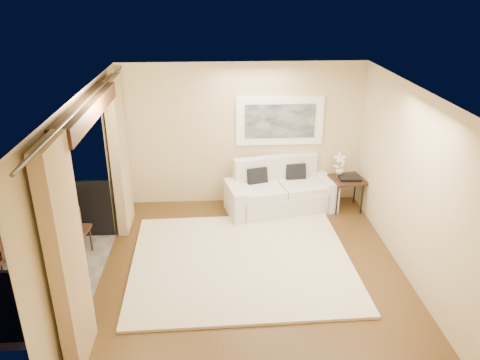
{
  "coord_description": "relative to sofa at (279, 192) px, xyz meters",
  "views": [
    {
      "loc": [
        -0.53,
        -5.85,
        4.04
      ],
      "look_at": [
        -0.13,
        1.06,
        1.05
      ],
      "focal_mm": 35.0,
      "sensor_mm": 36.0,
      "label": 1
    }
  ],
  "objects": [
    {
      "name": "room_shell",
      "position": [
        -2.8,
        -2.09,
        2.18
      ],
      "size": [
        5.0,
        6.4,
        5.0
      ],
      "color": "white",
      "rests_on": "ground"
    },
    {
      "name": "tray",
      "position": [
        1.28,
        -0.14,
        0.32
      ],
      "size": [
        0.38,
        0.28,
        0.05
      ],
      "primitive_type": "cube",
      "rotation": [
        0.0,
        0.0,
        -0.0
      ],
      "color": "black",
      "rests_on": "side_table"
    },
    {
      "name": "curtains",
      "position": [
        -2.78,
        -2.09,
        1.0
      ],
      "size": [
        0.16,
        4.8,
        2.64
      ],
      "color": "tan",
      "rests_on": "ground"
    },
    {
      "name": "balcony",
      "position": [
        -3.98,
        -2.09,
        -0.16
      ],
      "size": [
        1.81,
        2.6,
        1.17
      ],
      "color": "#605B56",
      "rests_on": "ground"
    },
    {
      "name": "vase",
      "position": [
        -4.36,
        -1.66,
        0.53
      ],
      "size": [
        0.04,
        0.04,
        0.18
      ],
      "primitive_type": "cylinder",
      "color": "white",
      "rests_on": "bistro_table"
    },
    {
      "name": "artwork",
      "position": [
        0.02,
        0.37,
        1.28
      ],
      "size": [
        1.62,
        0.07,
        0.92
      ],
      "color": "white",
      "rests_on": "room_shell"
    },
    {
      "name": "sofa",
      "position": [
        0.0,
        0.0,
        0.0
      ],
      "size": [
        2.14,
        1.25,
        0.96
      ],
      "rotation": [
        0.0,
        0.0,
        0.21
      ],
      "color": "silver",
      "rests_on": "floor"
    },
    {
      "name": "orchid",
      "position": [
        1.12,
        0.02,
        0.52
      ],
      "size": [
        0.27,
        0.2,
        0.46
      ],
      "primitive_type": "imported",
      "rotation": [
        0.0,
        0.0,
        0.19
      ],
      "color": "white",
      "rests_on": "side_table"
    },
    {
      "name": "side_table",
      "position": [
        1.26,
        -0.09,
        0.23
      ],
      "size": [
        0.67,
        0.67,
        0.63
      ],
      "rotation": [
        0.0,
        0.0,
        0.17
      ],
      "color": "#321A10",
      "rests_on": "floor"
    },
    {
      "name": "bistro_table",
      "position": [
        -4.36,
        -1.5,
        0.36
      ],
      "size": [
        0.74,
        0.74,
        0.78
      ],
      "rotation": [
        0.0,
        0.0,
        -0.13
      ],
      "color": "#321A10",
      "rests_on": "balcony"
    },
    {
      "name": "floor",
      "position": [
        -0.67,
        -2.09,
        -0.34
      ],
      "size": [
        5.0,
        5.0,
        0.0
      ],
      "primitive_type": "plane",
      "color": "#543918",
      "rests_on": "ground"
    },
    {
      "name": "candle",
      "position": [
        -4.36,
        -1.35,
        0.47
      ],
      "size": [
        0.06,
        0.06,
        0.07
      ],
      "primitive_type": "cylinder",
      "color": "red",
      "rests_on": "bistro_table"
    },
    {
      "name": "balcony_chair_far",
      "position": [
        -3.41,
        -1.57,
        0.22
      ],
      "size": [
        0.46,
        0.46,
        0.97
      ],
      "rotation": [
        0.0,
        0.0,
        3.05
      ],
      "color": "#321A10",
      "rests_on": "balcony"
    },
    {
      "name": "rug",
      "position": [
        -0.82,
        -1.82,
        -0.32
      ],
      "size": [
        3.43,
        3.01,
        0.04
      ],
      "primitive_type": "cube",
      "rotation": [
        0.0,
        0.0,
        0.03
      ],
      "color": "beige",
      "rests_on": "floor"
    },
    {
      "name": "glass_a",
      "position": [
        -4.24,
        -1.63,
        0.5
      ],
      "size": [
        0.06,
        0.06,
        0.12
      ],
      "primitive_type": "cylinder",
      "color": "silver",
      "rests_on": "bistro_table"
    },
    {
      "name": "glass_b",
      "position": [
        -4.24,
        -1.48,
        0.5
      ],
      "size": [
        0.06,
        0.06,
        0.12
      ],
      "primitive_type": "cylinder",
      "color": "silver",
      "rests_on": "bistro_table"
    }
  ]
}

